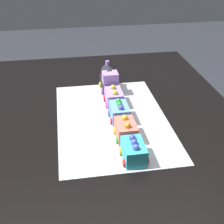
% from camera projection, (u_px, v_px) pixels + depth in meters
% --- Properties ---
extents(dining_table, '(1.40, 1.00, 0.74)m').
position_uv_depth(dining_table, '(111.00, 147.00, 1.20)').
color(dining_table, black).
rests_on(dining_table, ground).
extents(cake_board, '(0.60, 0.40, 0.00)m').
position_uv_depth(cake_board, '(112.00, 119.00, 1.16)').
color(cake_board, silver).
rests_on(cake_board, dining_table).
extents(cake_locomotive, '(0.14, 0.08, 0.12)m').
position_uv_depth(cake_locomotive, '(109.00, 80.00, 1.35)').
color(cake_locomotive, '#232328').
rests_on(cake_locomotive, cake_board).
extents(cake_car_caboose_lavender, '(0.10, 0.08, 0.07)m').
position_uv_depth(cake_car_caboose_lavender, '(114.00, 97.00, 1.25)').
color(cake_car_caboose_lavender, '#AD84E0').
rests_on(cake_car_caboose_lavender, cake_board).
extents(cake_car_tanker_sky_blue, '(0.10, 0.08, 0.07)m').
position_uv_depth(cake_car_tanker_sky_blue, '(119.00, 112.00, 1.15)').
color(cake_car_tanker_sky_blue, '#669EEA').
rests_on(cake_car_tanker_sky_blue, cake_board).
extents(cake_car_flatbed_coral, '(0.10, 0.08, 0.07)m').
position_uv_depth(cake_car_flatbed_coral, '(126.00, 130.00, 1.05)').
color(cake_car_flatbed_coral, '#F27260').
rests_on(cake_car_flatbed_coral, cake_board).
extents(cake_car_hopper_turquoise, '(0.10, 0.08, 0.07)m').
position_uv_depth(cake_car_hopper_turquoise, '(134.00, 151.00, 0.94)').
color(cake_car_hopper_turquoise, '#38B7C6').
rests_on(cake_car_hopper_turquoise, cake_board).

